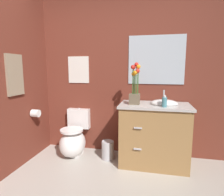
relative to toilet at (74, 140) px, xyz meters
The scene contains 10 objects.
wall_back 1.38m from the toilet, 18.34° to the left, with size 3.95×0.05×2.50m, color maroon.
toilet is the anchor object (origin of this frame).
vanity_cabinet 1.22m from the toilet, ahead, with size 0.94×0.56×1.03m.
flower_vase 1.24m from the toilet, ahead, with size 0.14×0.14×0.56m.
soap_bottle 1.49m from the toilet, ahead, with size 0.06×0.06×0.15m.
trash_bin 0.55m from the toilet, ahead, with size 0.18×0.18×0.27m.
wall_poster 1.10m from the toilet, 90.00° to the left, with size 0.34×0.01×0.42m, color silver.
wall_mirror 1.72m from the toilet, 12.56° to the left, with size 0.80×0.01×0.70m, color #B2BCC6.
hanging_towel 1.25m from the toilet, 138.16° to the right, with size 0.03×0.28×0.52m, color gray.
toilet_paper_roll 0.69m from the toilet, 158.46° to the right, with size 0.11×0.11×0.11m, color white.
Camera 1 is at (0.46, -1.20, 1.33)m, focal length 30.29 mm.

